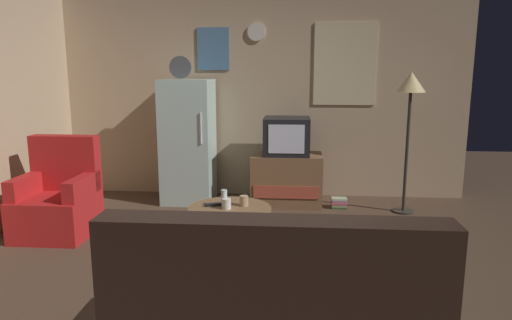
{
  "coord_description": "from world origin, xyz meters",
  "views": [
    {
      "loc": [
        0.43,
        -3.47,
        1.61
      ],
      "look_at": [
        0.08,
        0.9,
        0.75
      ],
      "focal_mm": 32.35,
      "sensor_mm": 36.0,
      "label": 1
    }
  ],
  "objects_px": {
    "wine_glass": "(224,198)",
    "mug_ceramic_white": "(226,204)",
    "fridge": "(188,141)",
    "standing_lamp": "(411,93)",
    "mug_ceramic_tan": "(244,201)",
    "book_stack": "(339,203)",
    "coffee_table": "(230,232)",
    "tv_stand": "(286,179)",
    "remote_control": "(213,205)",
    "crt_tv": "(287,136)",
    "armchair": "(58,200)",
    "couch": "(274,313)"
  },
  "relations": [
    {
      "from": "wine_glass",
      "to": "mug_ceramic_white",
      "type": "relative_size",
      "value": 1.67
    },
    {
      "from": "fridge",
      "to": "standing_lamp",
      "type": "height_order",
      "value": "fridge"
    },
    {
      "from": "wine_glass",
      "to": "mug_ceramic_tan",
      "type": "xyz_separation_m",
      "value": [
        0.17,
        0.04,
        -0.03
      ]
    },
    {
      "from": "standing_lamp",
      "to": "book_stack",
      "type": "bearing_deg",
      "value": 171.76
    },
    {
      "from": "wine_glass",
      "to": "standing_lamp",
      "type": "bearing_deg",
      "value": 37.13
    },
    {
      "from": "coffee_table",
      "to": "wine_glass",
      "type": "height_order",
      "value": "wine_glass"
    },
    {
      "from": "tv_stand",
      "to": "remote_control",
      "type": "height_order",
      "value": "tv_stand"
    },
    {
      "from": "crt_tv",
      "to": "mug_ceramic_tan",
      "type": "bearing_deg",
      "value": -102.22
    },
    {
      "from": "tv_stand",
      "to": "armchair",
      "type": "distance_m",
      "value": 2.54
    },
    {
      "from": "mug_ceramic_tan",
      "to": "armchair",
      "type": "distance_m",
      "value": 1.94
    },
    {
      "from": "coffee_table",
      "to": "armchair",
      "type": "height_order",
      "value": "armchair"
    },
    {
      "from": "book_stack",
      "to": "fridge",
      "type": "bearing_deg",
      "value": 174.59
    },
    {
      "from": "mug_ceramic_white",
      "to": "book_stack",
      "type": "relative_size",
      "value": 0.49
    },
    {
      "from": "mug_ceramic_white",
      "to": "couch",
      "type": "height_order",
      "value": "couch"
    },
    {
      "from": "tv_stand",
      "to": "couch",
      "type": "height_order",
      "value": "couch"
    },
    {
      "from": "coffee_table",
      "to": "remote_control",
      "type": "bearing_deg",
      "value": 164.23
    },
    {
      "from": "standing_lamp",
      "to": "coffee_table",
      "type": "distance_m",
      "value": 2.58
    },
    {
      "from": "fridge",
      "to": "mug_ceramic_tan",
      "type": "distance_m",
      "value": 1.88
    },
    {
      "from": "fridge",
      "to": "mug_ceramic_tan",
      "type": "bearing_deg",
      "value": -62.51
    },
    {
      "from": "wine_glass",
      "to": "book_stack",
      "type": "bearing_deg",
      "value": 52.99
    },
    {
      "from": "coffee_table",
      "to": "remote_control",
      "type": "relative_size",
      "value": 4.8
    },
    {
      "from": "crt_tv",
      "to": "coffee_table",
      "type": "relative_size",
      "value": 0.75
    },
    {
      "from": "crt_tv",
      "to": "coffee_table",
      "type": "xyz_separation_m",
      "value": [
        -0.46,
        -1.66,
        -0.62
      ]
    },
    {
      "from": "wine_glass",
      "to": "tv_stand",
      "type": "bearing_deg",
      "value": 72.42
    },
    {
      "from": "standing_lamp",
      "to": "mug_ceramic_tan",
      "type": "distance_m",
      "value": 2.35
    },
    {
      "from": "fridge",
      "to": "mug_ceramic_white",
      "type": "bearing_deg",
      "value": -67.68
    },
    {
      "from": "mug_ceramic_tan",
      "to": "mug_ceramic_white",
      "type": "bearing_deg",
      "value": -143.36
    },
    {
      "from": "standing_lamp",
      "to": "couch",
      "type": "bearing_deg",
      "value": -115.02
    },
    {
      "from": "crt_tv",
      "to": "remote_control",
      "type": "relative_size",
      "value": 3.6
    },
    {
      "from": "standing_lamp",
      "to": "mug_ceramic_tan",
      "type": "xyz_separation_m",
      "value": [
        -1.7,
        -1.38,
        -0.87
      ]
    },
    {
      "from": "remote_control",
      "to": "armchair",
      "type": "distance_m",
      "value": 1.68
    },
    {
      "from": "mug_ceramic_tan",
      "to": "fridge",
      "type": "bearing_deg",
      "value": 117.49
    },
    {
      "from": "remote_control",
      "to": "armchair",
      "type": "relative_size",
      "value": 0.16
    },
    {
      "from": "mug_ceramic_tan",
      "to": "standing_lamp",
      "type": "bearing_deg",
      "value": 39.0
    },
    {
      "from": "coffee_table",
      "to": "wine_glass",
      "type": "xyz_separation_m",
      "value": [
        -0.05,
        0.03,
        0.3
      ]
    },
    {
      "from": "tv_stand",
      "to": "couch",
      "type": "xyz_separation_m",
      "value": [
        -0.02,
        -3.15,
        0.0
      ]
    },
    {
      "from": "coffee_table",
      "to": "remote_control",
      "type": "distance_m",
      "value": 0.28
    },
    {
      "from": "couch",
      "to": "tv_stand",
      "type": "bearing_deg",
      "value": 89.66
    },
    {
      "from": "crt_tv",
      "to": "mug_ceramic_tan",
      "type": "height_order",
      "value": "crt_tv"
    },
    {
      "from": "mug_ceramic_tan",
      "to": "remote_control",
      "type": "relative_size",
      "value": 0.6
    },
    {
      "from": "coffee_table",
      "to": "armchair",
      "type": "relative_size",
      "value": 0.75
    },
    {
      "from": "couch",
      "to": "coffee_table",
      "type": "bearing_deg",
      "value": 106.65
    },
    {
      "from": "wine_glass",
      "to": "armchair",
      "type": "bearing_deg",
      "value": 166.21
    },
    {
      "from": "coffee_table",
      "to": "book_stack",
      "type": "height_order",
      "value": "coffee_table"
    },
    {
      "from": "mug_ceramic_tan",
      "to": "book_stack",
      "type": "bearing_deg",
      "value": 56.6
    },
    {
      "from": "mug_ceramic_tan",
      "to": "coffee_table",
      "type": "bearing_deg",
      "value": -151.38
    },
    {
      "from": "coffee_table",
      "to": "book_stack",
      "type": "relative_size",
      "value": 3.9
    },
    {
      "from": "crt_tv",
      "to": "armchair",
      "type": "xyz_separation_m",
      "value": [
        -2.24,
        -1.21,
        -0.5
      ]
    },
    {
      "from": "crt_tv",
      "to": "couch",
      "type": "relative_size",
      "value": 0.32
    },
    {
      "from": "wine_glass",
      "to": "book_stack",
      "type": "distance_m",
      "value": 1.96
    }
  ]
}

